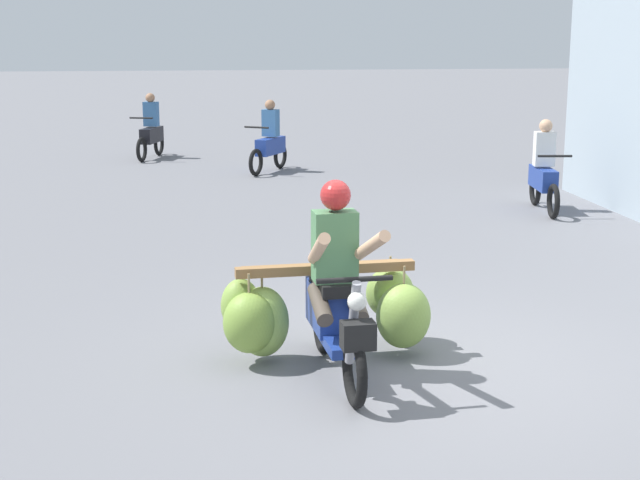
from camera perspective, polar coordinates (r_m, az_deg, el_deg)
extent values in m
plane|color=slate|center=(7.72, 6.64, -7.88)|extent=(120.00, 120.00, 0.00)
torus|color=black|center=(6.87, 2.12, -7.95)|extent=(0.11, 0.56, 0.56)
torus|color=black|center=(7.98, 0.14, -4.98)|extent=(0.11, 0.56, 0.56)
cube|color=navy|center=(7.31, 1.22, -6.31)|extent=(0.27, 0.57, 0.08)
cube|color=navy|center=(7.63, 0.58, -4.08)|extent=(0.32, 0.66, 0.36)
cube|color=black|center=(7.50, 0.71, -2.64)|extent=(0.30, 0.61, 0.10)
cylinder|color=gray|center=(6.81, 2.03, -5.10)|extent=(0.09, 0.29, 0.69)
cylinder|color=black|center=(6.68, 2.13, -2.43)|extent=(0.56, 0.07, 0.04)
sphere|color=silver|center=(6.64, 2.28, -3.77)|extent=(0.14, 0.14, 0.14)
cube|color=black|center=(6.68, 2.34, -5.84)|extent=(0.25, 0.17, 0.20)
cube|color=navy|center=(6.77, 2.14, -5.58)|extent=(0.12, 0.29, 0.04)
cube|color=olive|center=(7.70, 0.36, -1.77)|extent=(1.50, 0.19, 0.08)
cube|color=olive|center=(7.88, 0.09, -1.66)|extent=(1.35, 0.16, 0.06)
ellipsoid|color=#8CB04F|center=(7.75, -3.53, -5.00)|extent=(0.46, 0.41, 0.59)
cylinder|color=#998459|center=(7.65, -3.57, -2.48)|extent=(0.02, 0.02, 0.17)
ellipsoid|color=#84A847|center=(8.19, 4.29, -3.23)|extent=(0.46, 0.42, 0.45)
cylinder|color=#998459|center=(8.12, 4.32, -1.46)|extent=(0.02, 0.02, 0.14)
ellipsoid|color=#7CA03F|center=(7.63, -4.33, -5.06)|extent=(0.44, 0.39, 0.51)
cylinder|color=#998459|center=(7.54, -4.37, -2.76)|extent=(0.02, 0.02, 0.19)
ellipsoid|color=#86AA49|center=(7.89, 5.12, -4.63)|extent=(0.49, 0.45, 0.56)
cylinder|color=#998459|center=(7.80, 5.16, -2.25)|extent=(0.02, 0.02, 0.18)
ellipsoid|color=#82A545|center=(7.77, -4.87, -3.99)|extent=(0.41, 0.39, 0.45)
cylinder|color=#998459|center=(7.70, -4.91, -2.18)|extent=(0.02, 0.02, 0.12)
cube|color=#4C7F51|center=(7.30, 0.91, -0.38)|extent=(0.35, 0.24, 0.56)
sphere|color=#B22626|center=(7.20, 0.95, 2.76)|extent=(0.24, 0.24, 0.24)
cylinder|color=tan|center=(7.01, 3.05, -0.41)|extent=(0.18, 0.72, 0.39)
cylinder|color=tan|center=(6.92, -0.08, -0.55)|extent=(0.10, 0.72, 0.39)
cylinder|color=#4C4238|center=(7.33, 2.17, -3.82)|extent=(0.16, 0.45, 0.27)
cylinder|color=#4C4238|center=(7.27, 0.01, -3.95)|extent=(0.16, 0.45, 0.27)
torus|color=black|center=(20.05, -10.84, 5.44)|extent=(0.23, 0.52, 0.52)
torus|color=black|center=(21.07, -9.82, 5.82)|extent=(0.23, 0.52, 0.52)
cube|color=black|center=(20.63, -10.25, 6.33)|extent=(0.50, 0.93, 0.32)
cylinder|color=black|center=(20.02, -10.87, 7.33)|extent=(0.49, 0.18, 0.04)
cube|color=#386699|center=(20.60, -10.28, 7.58)|extent=(0.35, 0.28, 0.52)
sphere|color=#9E7051|center=(20.56, -10.34, 8.55)|extent=(0.20, 0.20, 0.20)
torus|color=black|center=(14.09, 14.07, 2.30)|extent=(0.14, 0.53, 0.52)
torus|color=black|center=(15.14, 13.01, 3.06)|extent=(0.14, 0.53, 0.52)
cube|color=navy|center=(14.67, 13.47, 3.69)|extent=(0.35, 0.92, 0.32)
cylinder|color=black|center=(14.04, 14.16, 4.99)|extent=(0.50, 0.10, 0.04)
cube|color=silver|center=(14.63, 13.54, 5.44)|extent=(0.32, 0.23, 0.52)
sphere|color=tan|center=(14.57, 13.63, 6.79)|extent=(0.20, 0.20, 0.20)
torus|color=black|center=(17.81, -3.94, 4.75)|extent=(0.33, 0.49, 0.52)
torus|color=black|center=(18.79, -2.44, 5.18)|extent=(0.33, 0.49, 0.52)
cube|color=navy|center=(18.36, -3.04, 5.76)|extent=(0.66, 0.90, 0.32)
cylinder|color=black|center=(17.78, -3.90, 6.88)|extent=(0.45, 0.28, 0.04)
cube|color=#386699|center=(18.33, -3.03, 7.16)|extent=(0.36, 0.32, 0.52)
sphere|color=#9E7051|center=(18.28, -3.07, 8.25)|extent=(0.20, 0.20, 0.20)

